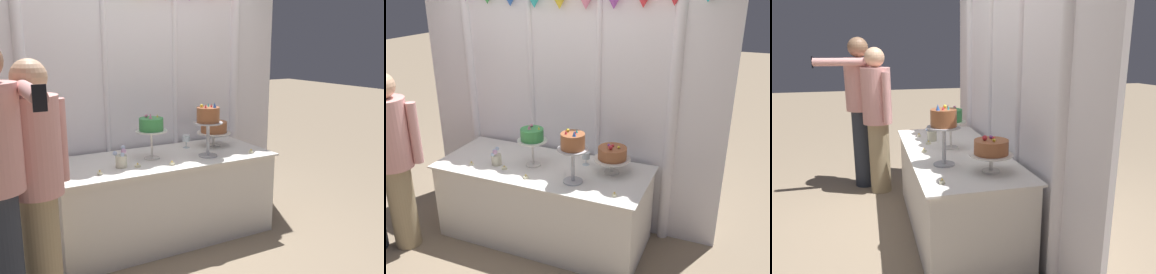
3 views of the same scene
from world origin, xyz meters
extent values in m
plane|color=gray|center=(0.00, 0.00, 0.00)|extent=(24.00, 24.00, 0.00)
cube|color=white|center=(0.00, 0.56, 1.27)|extent=(3.02, 0.04, 2.55)
cylinder|color=white|center=(-1.02, 0.54, 1.27)|extent=(0.09, 0.09, 2.55)
cylinder|color=white|center=(-0.33, 0.54, 1.27)|extent=(0.05, 0.05, 2.55)
cylinder|color=white|center=(0.36, 0.54, 1.27)|extent=(0.05, 0.05, 2.55)
cylinder|color=white|center=(1.04, 0.54, 1.27)|extent=(0.10, 0.10, 2.55)
cube|color=white|center=(0.00, 0.10, 0.36)|extent=(1.87, 0.76, 0.72)
cube|color=white|center=(0.00, 0.10, 0.73)|extent=(1.92, 0.81, 0.01)
cylinder|color=silver|center=(-0.09, 0.09, 0.74)|extent=(0.14, 0.14, 0.01)
cylinder|color=silver|center=(-0.09, 0.09, 0.86)|extent=(0.02, 0.02, 0.22)
cylinder|color=silver|center=(-0.09, 0.09, 0.97)|extent=(0.27, 0.27, 0.01)
cylinder|color=#388E47|center=(-0.09, 0.09, 1.03)|extent=(0.20, 0.20, 0.11)
cone|color=yellow|center=(-0.03, 0.11, 1.10)|extent=(0.02, 0.02, 0.03)
sphere|color=pink|center=(-0.12, 0.13, 1.10)|extent=(0.03, 0.03, 0.03)
cone|color=pink|center=(-0.11, 0.07, 1.11)|extent=(0.03, 0.03, 0.04)
cylinder|color=#B2B2B7|center=(0.37, -0.07, 0.74)|extent=(0.16, 0.16, 0.01)
cylinder|color=#B2B2B7|center=(0.37, -0.07, 0.88)|extent=(0.03, 0.03, 0.28)
cylinder|color=#B2B2B7|center=(0.37, -0.07, 1.03)|extent=(0.25, 0.25, 0.01)
cylinder|color=#995633|center=(0.37, -0.07, 1.10)|extent=(0.20, 0.20, 0.13)
cone|color=#DB333D|center=(0.39, -0.07, 1.18)|extent=(0.02, 0.02, 0.03)
cone|color=#2DB2B7|center=(0.39, -0.03, 1.18)|extent=(0.02, 0.02, 0.03)
sphere|color=yellow|center=(0.31, -0.04, 1.18)|extent=(0.03, 0.03, 0.03)
cone|color=#DB333D|center=(0.32, -0.10, 1.18)|extent=(0.02, 0.02, 0.03)
cone|color=blue|center=(0.40, -0.11, 1.18)|extent=(0.03, 0.03, 0.04)
cylinder|color=silver|center=(0.61, 0.23, 0.74)|extent=(0.13, 0.13, 0.01)
cylinder|color=silver|center=(0.61, 0.23, 0.80)|extent=(0.03, 0.03, 0.11)
cylinder|color=silver|center=(0.61, 0.23, 0.86)|extent=(0.32, 0.32, 0.01)
cylinder|color=#995633|center=(0.61, 0.23, 0.92)|extent=(0.25, 0.25, 0.10)
sphere|color=yellow|center=(0.66, 0.23, 0.98)|extent=(0.02, 0.02, 0.02)
sphere|color=#DB333D|center=(0.60, 0.25, 0.98)|extent=(0.02, 0.02, 0.02)
sphere|color=purple|center=(0.57, 0.24, 0.98)|extent=(0.02, 0.02, 0.02)
sphere|color=#DB333D|center=(0.60, 0.18, 0.99)|extent=(0.04, 0.04, 0.04)
cylinder|color=silver|center=(0.34, 0.28, 0.74)|extent=(0.06, 0.06, 0.00)
cylinder|color=silver|center=(0.34, 0.28, 0.77)|extent=(0.01, 0.01, 0.06)
cylinder|color=silver|center=(0.34, 0.28, 0.83)|extent=(0.07, 0.07, 0.06)
cylinder|color=beige|center=(-0.41, -0.02, 0.78)|extent=(0.09, 0.09, 0.10)
sphere|color=#CC9EC6|center=(-0.39, -0.05, 0.87)|extent=(0.04, 0.04, 0.04)
sphere|color=silver|center=(-0.39, -0.03, 0.89)|extent=(0.04, 0.04, 0.04)
sphere|color=silver|center=(-0.41, -0.07, 0.85)|extent=(0.03, 0.03, 0.03)
sphere|color=silver|center=(-0.44, 0.01, 0.85)|extent=(0.04, 0.04, 0.04)
cylinder|color=beige|center=(-0.61, -0.12, 0.74)|extent=(0.04, 0.04, 0.02)
sphere|color=#F9CC4C|center=(-0.61, -0.12, 0.76)|extent=(0.01, 0.01, 0.01)
cylinder|color=beige|center=(-0.29, -0.08, 0.74)|extent=(0.05, 0.05, 0.02)
sphere|color=#F9CC4C|center=(-0.29, -0.08, 0.76)|extent=(0.01, 0.01, 0.01)
cylinder|color=beige|center=(-0.03, -0.16, 0.74)|extent=(0.04, 0.04, 0.02)
sphere|color=#F9CC4C|center=(-0.03, -0.16, 0.76)|extent=(0.01, 0.01, 0.01)
cylinder|color=beige|center=(0.76, -0.16, 0.74)|extent=(0.04, 0.04, 0.02)
sphere|color=#F9CC4C|center=(0.76, -0.16, 0.76)|extent=(0.01, 0.01, 0.01)
cylinder|color=#9E8966|center=(-1.11, -0.50, 0.40)|extent=(0.31, 0.31, 0.79)
cylinder|color=#D6938E|center=(-1.11, -0.50, 1.10)|extent=(0.43, 0.43, 0.61)
sphere|color=tan|center=(-1.11, -0.50, 1.51)|extent=(0.21, 0.21, 0.21)
cylinder|color=#D6938E|center=(-1.29, -0.60, 1.09)|extent=(0.08, 0.08, 0.54)
cylinder|color=#D6938E|center=(-0.94, -0.41, 1.09)|extent=(0.08, 0.08, 0.54)
cylinder|color=#282D38|center=(-1.37, -0.67, 0.45)|extent=(0.30, 0.30, 0.91)
cylinder|color=#D6938E|center=(-1.16, -0.87, 1.46)|extent=(0.08, 0.52, 0.08)
cube|color=black|center=(-1.16, -1.13, 1.46)|extent=(0.06, 0.01, 0.12)
camera|label=1|loc=(-1.49, -3.13, 1.71)|focal=39.92mm
camera|label=2|loc=(1.58, -2.84, 2.32)|focal=38.25mm
camera|label=3|loc=(3.00, -0.61, 1.60)|focal=34.44mm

